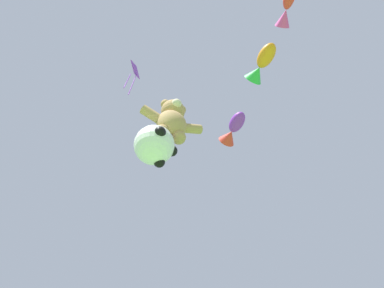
{
  "coord_description": "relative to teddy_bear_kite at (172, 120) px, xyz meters",
  "views": [
    {
      "loc": [
        -2.96,
        -1.4,
        1.58
      ],
      "look_at": [
        -0.91,
        3.54,
        9.25
      ],
      "focal_mm": 28.0,
      "sensor_mm": 36.0,
      "label": 1
    }
  ],
  "objects": [
    {
      "name": "diamond_kite",
      "position": [
        -1.62,
        0.85,
        4.16
      ],
      "size": [
        0.61,
        0.7,
        2.76
      ],
      "color": "purple"
    },
    {
      "name": "fish_kite_tangerine",
      "position": [
        2.9,
        -1.63,
        3.63
      ],
      "size": [
        0.74,
        1.58,
        0.74
      ],
      "color": "orange"
    },
    {
      "name": "soccer_ball_kite",
      "position": [
        -0.37,
        0.08,
        -1.4
      ],
      "size": [
        1.17,
        1.16,
        1.07
      ],
      "color": "white"
    },
    {
      "name": "fish_kite_crimson",
      "position": [
        2.56,
        -3.85,
        3.29
      ],
      "size": [
        0.91,
        1.63,
        0.51
      ],
      "color": "red"
    },
    {
      "name": "teddy_bear_kite",
      "position": [
        0.0,
        0.0,
        0.0
      ],
      "size": [
        1.96,
        0.86,
        1.99
      ],
      "color": "tan"
    },
    {
      "name": "fish_kite_violet",
      "position": [
        3.29,
        1.53,
        3.76
      ],
      "size": [
        0.77,
        1.67,
        0.76
      ],
      "color": "purple"
    }
  ]
}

